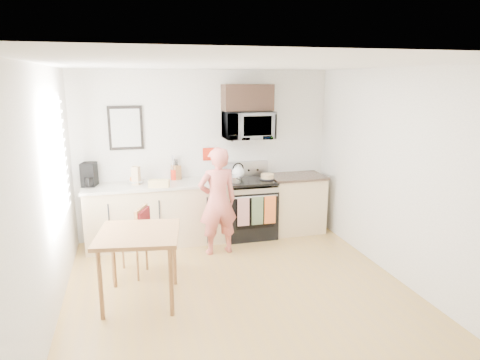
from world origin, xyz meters
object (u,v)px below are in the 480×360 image
object	(u,v)px
person	(218,201)
chair	(138,232)
dining_table	(139,240)
cake	(267,177)
microwave	(248,125)
range	(249,209)

from	to	relation	value
person	chair	distance (m)	1.23
dining_table	cake	xyz separation A→B (m)	(2.04, 1.65, 0.24)
person	cake	distance (m)	1.06
microwave	dining_table	xyz separation A→B (m)	(-1.76, -1.80, -1.04)
dining_table	chair	bearing A→B (deg)	89.33
person	chair	world-z (taller)	person
chair	range	bearing A→B (deg)	52.64
range	person	size ratio (longest dim) A/B	0.75
microwave	cake	distance (m)	0.86
range	cake	distance (m)	0.60
dining_table	person	bearing A→B (deg)	45.09
dining_table	chair	distance (m)	0.68
person	cake	xyz separation A→B (m)	(0.91, 0.51, 0.19)
person	chair	bearing A→B (deg)	16.54
range	person	world-z (taller)	person
range	dining_table	size ratio (longest dim) A/B	1.33
microwave	chair	world-z (taller)	microwave
range	microwave	distance (m)	1.33
person	chair	xyz separation A→B (m)	(-1.12, -0.47, -0.19)
person	microwave	bearing A→B (deg)	-139.48
microwave	person	xyz separation A→B (m)	(-0.63, -0.67, -0.99)
dining_table	cake	distance (m)	2.63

